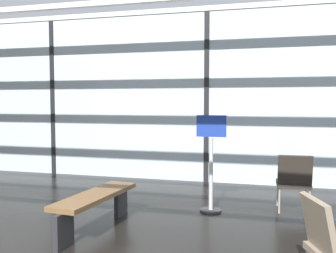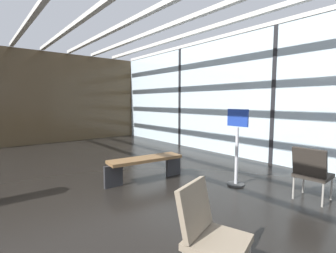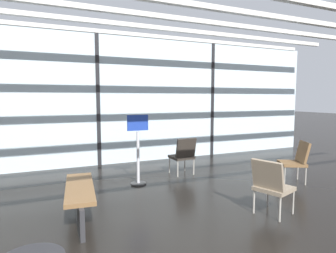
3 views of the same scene
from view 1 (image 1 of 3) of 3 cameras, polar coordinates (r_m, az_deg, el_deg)
glass_curtain_wall at (r=7.78m, az=5.82°, el=4.31°), size 14.00×0.08×3.44m
window_mullion_0 at (r=9.04m, az=-16.70°, el=4.10°), size 0.10×0.12×3.44m
window_mullion_1 at (r=7.78m, az=5.82°, el=4.31°), size 0.10×0.12×3.44m
parked_airplane at (r=12.38m, az=11.38°, el=5.77°), size 14.06×4.18×4.18m
lounge_chair_1 at (r=3.50m, az=23.45°, el=-15.73°), size 0.65×0.62×0.87m
lounge_chair_2 at (r=6.00m, az=18.28°, el=-7.47°), size 0.50×0.54×0.87m
waiting_bench at (r=5.06m, az=-10.72°, el=-10.96°), size 0.56×1.69×0.47m
info_sign at (r=5.73m, az=6.44°, el=-5.95°), size 0.44×0.32×1.44m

